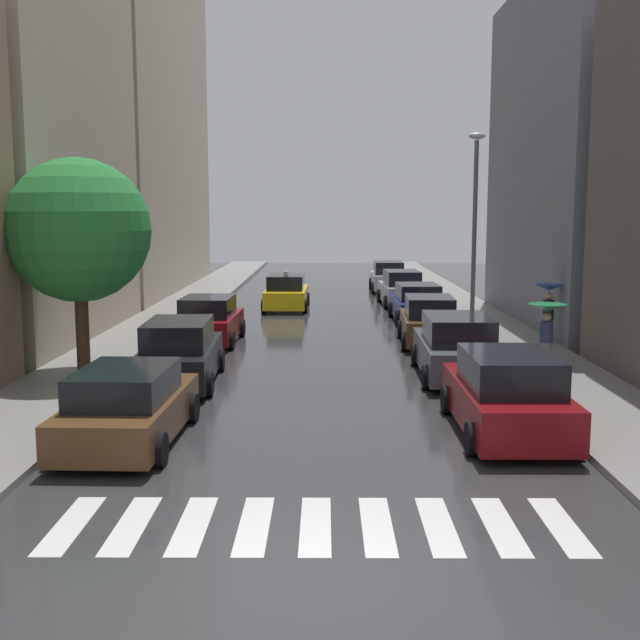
# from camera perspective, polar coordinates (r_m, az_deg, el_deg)

# --- Properties ---
(ground_plane) EXTENTS (28.00, 72.00, 0.04)m
(ground_plane) POSITION_cam_1_polar(r_m,az_deg,el_deg) (33.49, 0.13, 0.07)
(ground_plane) COLOR #333335
(sidewalk_left) EXTENTS (3.00, 72.00, 0.15)m
(sidewalk_left) POSITION_cam_1_polar(r_m,az_deg,el_deg) (34.13, -10.85, 0.23)
(sidewalk_left) COLOR gray
(sidewalk_left) RESTS_ON ground
(sidewalk_right) EXTENTS (3.00, 72.00, 0.15)m
(sidewalk_right) POSITION_cam_1_polar(r_m,az_deg,el_deg) (34.08, 11.13, 0.21)
(sidewalk_right) COLOR gray
(sidewalk_right) RESTS_ON ground
(crosswalk_stripes) EXTENTS (7.65, 2.20, 0.01)m
(crosswalk_stripes) POSITION_cam_1_polar(r_m,az_deg,el_deg) (11.86, -0.32, -14.72)
(crosswalk_stripes) COLOR silver
(crosswalk_stripes) RESTS_ON ground
(building_left_mid) EXTENTS (6.00, 12.62, 23.22)m
(building_left_mid) POSITION_cam_1_polar(r_m,az_deg,el_deg) (30.86, -22.29, 20.57)
(building_left_mid) COLOR #B2A38C
(building_left_mid) RESTS_ON ground
(building_left_far) EXTENTS (6.00, 20.49, 25.66)m
(building_left_far) POSITION_cam_1_polar(r_m,az_deg,el_deg) (47.20, -13.97, 17.80)
(building_left_far) COLOR #B2A38C
(building_left_far) RESTS_ON ground
(building_right_mid) EXTENTS (6.00, 13.35, 13.60)m
(building_right_mid) POSITION_cam_1_polar(r_m,az_deg,el_deg) (33.56, 19.65, 11.30)
(building_right_mid) COLOR slate
(building_right_mid) RESTS_ON ground
(parked_car_left_nearest) EXTENTS (2.25, 4.60, 1.54)m
(parked_car_left_nearest) POSITION_cam_1_polar(r_m,az_deg,el_deg) (16.02, -13.81, -6.17)
(parked_car_left_nearest) COLOR brown
(parked_car_left_nearest) RESTS_ON ground
(parked_car_left_second) EXTENTS (2.19, 4.81, 1.73)m
(parked_car_left_second) POSITION_cam_1_polar(r_m,az_deg,el_deg) (21.13, -10.18, -2.45)
(parked_car_left_second) COLOR black
(parked_car_left_second) RESTS_ON ground
(parked_car_left_third) EXTENTS (2.20, 4.23, 1.64)m
(parked_car_left_third) POSITION_cam_1_polar(r_m,az_deg,el_deg) (27.48, -8.09, -0.09)
(parked_car_left_third) COLOR maroon
(parked_car_left_third) RESTS_ON ground
(parked_car_right_nearest) EXTENTS (2.16, 4.68, 1.72)m
(parked_car_right_nearest) POSITION_cam_1_polar(r_m,az_deg,el_deg) (16.64, 13.43, -5.37)
(parked_car_right_nearest) COLOR maroon
(parked_car_right_nearest) RESTS_ON ground
(parked_car_right_second) EXTENTS (2.24, 4.76, 1.74)m
(parked_car_right_second) POSITION_cam_1_polar(r_m,az_deg,el_deg) (21.92, 9.90, -2.05)
(parked_car_right_second) COLOR #474C51
(parked_car_right_second) RESTS_ON ground
(parked_car_right_third) EXTENTS (2.13, 4.18, 1.68)m
(parked_car_right_third) POSITION_cam_1_polar(r_m,az_deg,el_deg) (27.16, 7.93, -0.15)
(parked_car_right_third) COLOR brown
(parked_car_right_third) RESTS_ON ground
(parked_car_right_fourth) EXTENTS (2.16, 4.26, 1.58)m
(parked_car_right_fourth) POSITION_cam_1_polar(r_m,az_deg,el_deg) (32.84, 7.08, 1.19)
(parked_car_right_fourth) COLOR navy
(parked_car_right_fourth) RESTS_ON ground
(parked_car_right_fifth) EXTENTS (2.17, 4.39, 1.71)m
(parked_car_right_fifth) POSITION_cam_1_polar(r_m,az_deg,el_deg) (38.36, 5.94, 2.25)
(parked_car_right_fifth) COLOR #B2B7BF
(parked_car_right_fifth) RESTS_ON ground
(parked_car_right_sixth) EXTENTS (2.06, 4.41, 1.72)m
(parked_car_right_sixth) POSITION_cam_1_polar(r_m,az_deg,el_deg) (45.08, 4.97, 3.12)
(parked_car_right_sixth) COLOR #B2B7BF
(parked_car_right_sixth) RESTS_ON ground
(taxi_midroad) EXTENTS (2.12, 4.36, 1.81)m
(taxi_midroad) POSITION_cam_1_polar(r_m,az_deg,el_deg) (36.63, -2.47, 1.97)
(taxi_midroad) COLOR yellow
(taxi_midroad) RESTS_ON ground
(pedestrian_foreground) EXTENTS (1.07, 1.07, 1.84)m
(pedestrian_foreground) POSITION_cam_1_polar(r_m,az_deg,el_deg) (22.89, 16.19, -0.02)
(pedestrian_foreground) COLOR gray
(pedestrian_foreground) RESTS_ON sidewalk_right
(pedestrian_near_tree) EXTENTS (0.99, 0.99, 2.01)m
(pedestrian_near_tree) POSITION_cam_1_polar(r_m,az_deg,el_deg) (27.09, 16.32, 1.33)
(pedestrian_near_tree) COLOR #38513D
(pedestrian_near_tree) RESTS_ON sidewalk_right
(street_tree_left) EXTENTS (3.88, 3.88, 5.85)m
(street_tree_left) POSITION_cam_1_polar(r_m,az_deg,el_deg) (22.12, -17.18, 6.23)
(street_tree_left) COLOR #513823
(street_tree_left) RESTS_ON sidewalk_left
(lamp_post_right) EXTENTS (0.60, 0.28, 7.19)m
(lamp_post_right) POSITION_cam_1_polar(r_m,az_deg,el_deg) (29.06, 11.19, 7.22)
(lamp_post_right) COLOR #595B60
(lamp_post_right) RESTS_ON sidewalk_right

